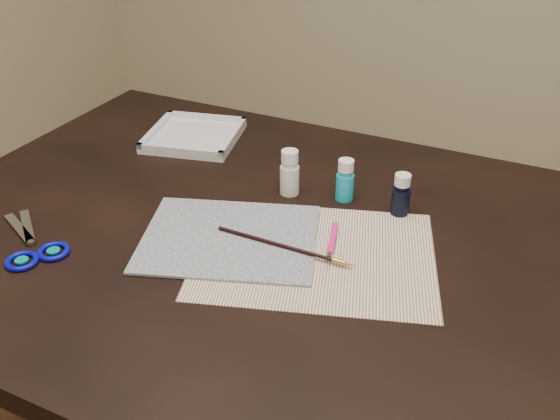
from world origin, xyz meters
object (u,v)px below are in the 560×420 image
at_px(canvas, 229,238).
at_px(scissors, 24,239).
at_px(paint_bottle_navy, 401,195).
at_px(paper, 315,254).
at_px(palette_tray, 194,135).
at_px(paint_bottle_cyan, 345,180).
at_px(paint_bottle_white, 290,172).

relative_size(canvas, scissors, 1.42).
relative_size(canvas, paint_bottle_navy, 3.67).
height_order(paper, palette_tray, palette_tray).
xyz_separation_m(paper, scissors, (-0.45, -0.17, 0.00)).
distance_m(paint_bottle_cyan, paint_bottle_navy, 0.11).
xyz_separation_m(paint_bottle_white, scissors, (-0.33, -0.34, -0.04)).
height_order(paper, paint_bottle_white, paint_bottle_white).
bearing_deg(paint_bottle_navy, scissors, -146.60).
xyz_separation_m(paint_bottle_cyan, scissors, (-0.43, -0.36, -0.03)).
distance_m(canvas, paint_bottle_white, 0.19).
xyz_separation_m(paint_bottle_cyan, palette_tray, (-0.39, 0.10, -0.03)).
bearing_deg(paint_bottle_cyan, paint_bottle_white, -166.73).
relative_size(paper, palette_tray, 2.01).
relative_size(paper, canvas, 1.32).
bearing_deg(paint_bottle_navy, paint_bottle_white, -175.31).
distance_m(paint_bottle_white, scissors, 0.47).
height_order(paper, canvas, canvas).
distance_m(canvas, paint_bottle_cyan, 0.25).
relative_size(paper, scissors, 1.88).
distance_m(paint_bottle_white, paint_bottle_navy, 0.21).
bearing_deg(palette_tray, scissors, -95.13).
height_order(canvas, palette_tray, palette_tray).
height_order(paint_bottle_white, paint_bottle_navy, paint_bottle_white).
relative_size(paint_bottle_white, paint_bottle_cyan, 1.10).
bearing_deg(scissors, paint_bottle_cyan, -114.63).
height_order(paper, paint_bottle_cyan, paint_bottle_cyan).
relative_size(paint_bottle_cyan, paint_bottle_navy, 1.02).
relative_size(paint_bottle_navy, palette_tray, 0.41).
height_order(paint_bottle_white, palette_tray, paint_bottle_white).
bearing_deg(palette_tray, paint_bottle_cyan, -14.42).
height_order(paint_bottle_navy, palette_tray, paint_bottle_navy).
bearing_deg(paint_bottle_white, paper, -53.37).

